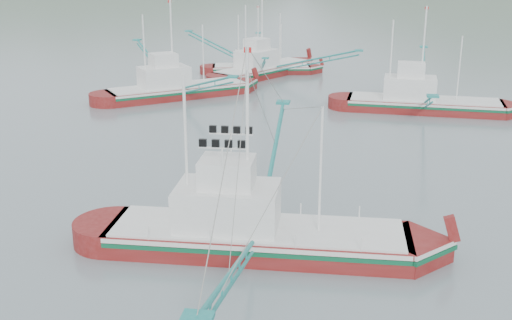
# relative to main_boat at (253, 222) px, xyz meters

# --- Properties ---
(ground) EXTENTS (1200.00, 1200.00, 0.00)m
(ground) POSITION_rel_main_boat_xyz_m (-0.67, -0.69, -1.63)
(ground) COLOR slate
(ground) RESTS_ON ground
(main_boat) EXTENTS (15.65, 28.18, 11.40)m
(main_boat) POSITION_rel_main_boat_xyz_m (0.00, 0.00, 0.00)
(main_boat) COLOR maroon
(main_boat) RESTS_ON ground
(bg_boat_left) EXTENTS (20.19, 23.88, 10.89)m
(bg_boat_left) POSITION_rel_main_boat_xyz_m (-13.77, 34.74, 0.69)
(bg_boat_left) COLOR maroon
(bg_boat_left) RESTS_ON ground
(bg_boat_far) EXTENTS (12.67, 22.01, 9.00)m
(bg_boat_far) POSITION_rel_main_boat_xyz_m (-7.21, 50.00, -0.10)
(bg_boat_far) COLOR maroon
(bg_boat_far) RESTS_ON ground
(bg_boat_right) EXTENTS (14.83, 26.48, 10.72)m
(bg_boat_right) POSITION_rel_main_boat_xyz_m (11.24, 32.36, -0.16)
(bg_boat_right) COLOR maroon
(bg_boat_right) RESTS_ON ground
(bg_boat_extra) EXTENTS (23.41, 19.65, 10.89)m
(bg_boat_extra) POSITION_rel_main_boat_xyz_m (-6.45, 48.12, 0.66)
(bg_boat_extra) COLOR maroon
(bg_boat_extra) RESTS_ON ground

